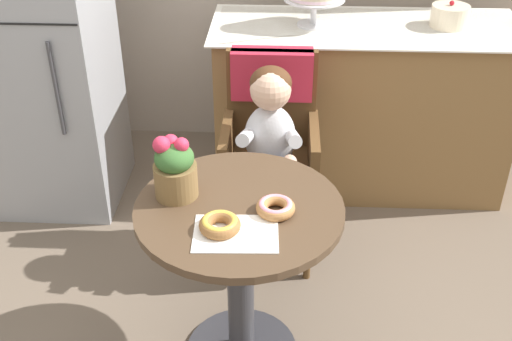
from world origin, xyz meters
The scene contains 10 objects.
cafe_table centered at (0.00, 0.00, 0.51)m, with size 0.72×0.72×0.72m.
wicker_chair centered at (0.09, 0.73, 0.64)m, with size 0.42×0.45×0.95m.
seated_child centered at (0.09, 0.58, 0.68)m, with size 0.27×0.32×0.73m.
paper_napkin centered at (0.00, -0.15, 0.72)m, with size 0.27×0.20×0.00m, color white.
donut_front centered at (-0.05, -0.13, 0.74)m, with size 0.14×0.14×0.04m.
donut_mid centered at (0.12, -0.03, 0.74)m, with size 0.13×0.13×0.04m.
flower_vase centered at (-0.22, 0.06, 0.83)m, with size 0.15×0.15×0.23m.
display_counter centered at (0.55, 1.30, 0.45)m, with size 1.56×0.62×0.90m.
round_layer_cake centered at (0.95, 1.32, 0.95)m, with size 0.18×0.18×0.13m.
refrigerator centered at (-1.05, 1.10, 0.85)m, with size 0.64×0.63×1.70m.
Camera 1 is at (0.14, -1.73, 1.97)m, focal length 44.18 mm.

